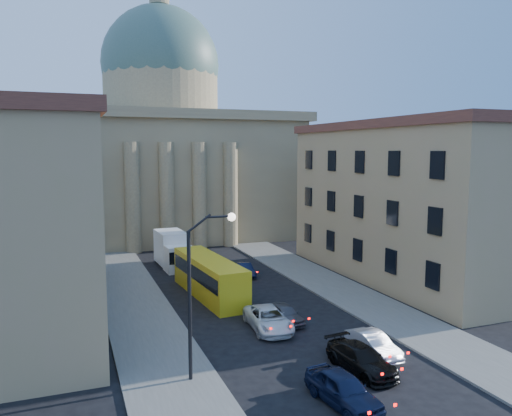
# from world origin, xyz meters

# --- Properties ---
(sidewalk_left) EXTENTS (5.00, 60.00, 0.15)m
(sidewalk_left) POSITION_xyz_m (-8.50, 18.00, 0.07)
(sidewalk_left) COLOR #5C5A54
(sidewalk_left) RESTS_ON ground
(sidewalk_right) EXTENTS (5.00, 60.00, 0.15)m
(sidewalk_right) POSITION_xyz_m (8.50, 18.00, 0.07)
(sidewalk_right) COLOR #5C5A54
(sidewalk_right) RESTS_ON ground
(church) EXTENTS (68.02, 28.76, 36.60)m
(church) POSITION_xyz_m (0.00, 55.47, 11.88)
(church) COLOR #847051
(church) RESTS_ON ground
(building_left) EXTENTS (11.60, 26.60, 14.70)m
(building_left) POSITION_xyz_m (-17.00, 22.00, 7.42)
(building_left) COLOR #A1835F
(building_left) RESTS_ON ground
(building_right) EXTENTS (11.60, 26.60, 14.70)m
(building_right) POSITION_xyz_m (17.00, 22.00, 7.42)
(building_right) COLOR #A1835F
(building_right) RESTS_ON ground
(street_lamp) EXTENTS (2.62, 0.44, 8.83)m
(street_lamp) POSITION_xyz_m (-6.97, 8.00, 5.29)
(street_lamp) COLOR black
(street_lamp) RESTS_ON ground
(car_left_near) EXTENTS (2.34, 4.75, 1.56)m
(car_left_near) POSITION_xyz_m (-1.28, 3.08, 0.78)
(car_left_near) COLOR black
(car_left_near) RESTS_ON ground
(car_right_near) EXTENTS (1.54, 4.12, 1.35)m
(car_right_near) POSITION_xyz_m (3.38, 7.48, 0.67)
(car_right_near) COLOR #B6B8BF
(car_right_near) RESTS_ON ground
(car_left_mid) EXTENTS (2.79, 5.38, 1.45)m
(car_left_mid) POSITION_xyz_m (-0.80, 13.63, 0.72)
(car_left_mid) COLOR white
(car_left_mid) RESTS_ON ground
(car_right_mid) EXTENTS (2.43, 4.99, 1.40)m
(car_right_mid) POSITION_xyz_m (1.52, 5.88, 0.70)
(car_right_mid) COLOR black
(car_right_mid) RESTS_ON ground
(car_right_far) EXTENTS (1.78, 3.91, 1.30)m
(car_right_far) POSITION_xyz_m (0.80, 14.44, 0.65)
(car_right_far) COLOR #49484D
(car_right_far) RESTS_ON ground
(car_right_distant) EXTENTS (1.49, 3.81, 1.24)m
(car_right_distant) POSITION_xyz_m (2.49, 27.69, 0.62)
(car_right_distant) COLOR black
(car_right_distant) RESTS_ON ground
(city_bus) EXTENTS (3.51, 11.45, 3.18)m
(city_bus) POSITION_xyz_m (-2.43, 22.63, 1.71)
(city_bus) COLOR yellow
(city_bus) RESTS_ON ground
(box_truck) EXTENTS (2.88, 6.68, 3.60)m
(box_truck) POSITION_xyz_m (-3.16, 33.89, 1.71)
(box_truck) COLOR white
(box_truck) RESTS_ON ground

